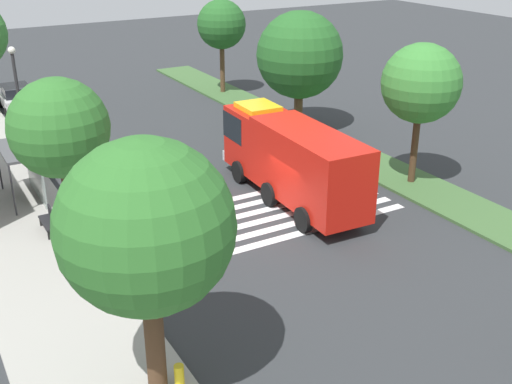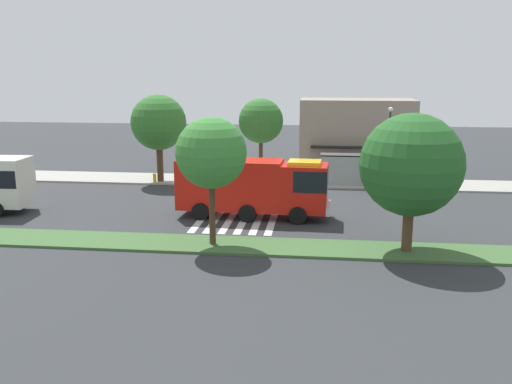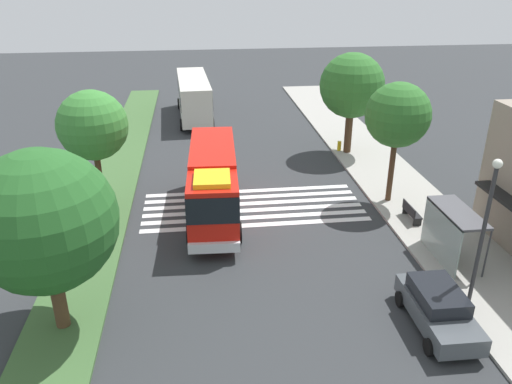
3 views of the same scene
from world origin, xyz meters
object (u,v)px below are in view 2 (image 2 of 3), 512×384
(bus_stop_shelter, at_px, (342,163))
(street_lamp, at_px, (389,141))
(median_tree_far_west, at_px, (211,153))
(parked_car_west, at_px, (402,183))
(sidewalk_tree_west, at_px, (261,121))
(sidewalk_tree_far_west, at_px, (159,123))
(fire_hydrant, at_px, (155,178))
(fire_truck, at_px, (257,185))
(median_tree_west, at_px, (411,165))
(bench_near_shelter, at_px, (292,178))

(bus_stop_shelter, relative_size, street_lamp, 0.55)
(bus_stop_shelter, height_order, median_tree_far_west, median_tree_far_west)
(parked_car_west, relative_size, sidewalk_tree_west, 0.63)
(street_lamp, height_order, sidewalk_tree_far_west, sidewalk_tree_far_west)
(fire_hydrant, bearing_deg, fire_truck, -45.17)
(median_tree_west, bearing_deg, fire_truck, 143.97)
(bus_stop_shelter, bearing_deg, median_tree_far_west, -113.76)
(bus_stop_shelter, xyz_separation_m, sidewalk_tree_far_west, (-15.06, -0.27, 3.14))
(bench_near_shelter, bearing_deg, sidewalk_tree_west, -173.32)
(fire_truck, height_order, fire_hydrant, fire_truck)
(fire_truck, xyz_separation_m, bench_near_shelter, (1.71, 10.57, -1.52))
(median_tree_far_west, xyz_separation_m, median_tree_west, (10.16, 0.00, -0.42))
(bus_stop_shelter, relative_size, median_tree_far_west, 0.52)
(bench_near_shelter, relative_size, median_tree_west, 0.23)
(bus_stop_shelter, relative_size, fire_hydrant, 5.00)
(parked_car_west, height_order, median_tree_far_west, median_tree_far_west)
(bench_near_shelter, distance_m, fire_hydrant, 11.45)
(sidewalk_tree_far_west, distance_m, median_tree_west, 24.29)
(parked_car_west, distance_m, median_tree_west, 14.84)
(fire_truck, bearing_deg, fire_hydrant, 137.34)
(sidewalk_tree_far_west, xyz_separation_m, fire_hydrant, (-0.36, -0.50, -4.54))
(sidewalk_tree_far_west, bearing_deg, street_lamp, -1.23)
(fire_truck, xyz_separation_m, street_lamp, (9.27, 9.87, 1.76))
(median_tree_far_west, height_order, fire_hydrant, median_tree_far_west)
(parked_car_west, height_order, sidewalk_tree_far_west, sidewalk_tree_far_west)
(bus_stop_shelter, distance_m, street_lamp, 4.13)
(sidewalk_tree_far_west, xyz_separation_m, median_tree_far_west, (7.69, -16.46, -0.00))
(parked_car_west, distance_m, bus_stop_shelter, 5.19)
(bus_stop_shelter, xyz_separation_m, fire_hydrant, (-15.42, -0.77, -1.40))
(street_lamp, height_order, fire_hydrant, street_lamp)
(sidewalk_tree_far_west, height_order, median_tree_west, sidewalk_tree_far_west)
(parked_car_west, height_order, street_lamp, street_lamp)
(median_tree_west, distance_m, fire_hydrant, 24.57)
(bench_near_shelter, height_order, street_lamp, street_lamp)
(fire_truck, height_order, bus_stop_shelter, fire_truck)
(sidewalk_tree_west, bearing_deg, fire_truck, -85.18)
(parked_car_west, xyz_separation_m, sidewalk_tree_west, (-11.02, 2.20, 4.41))
(sidewalk_tree_far_west, bearing_deg, fire_truck, -47.70)
(sidewalk_tree_west, height_order, median_tree_far_west, sidewalk_tree_west)
(bench_near_shelter, relative_size, median_tree_far_west, 0.24)
(bench_near_shelter, distance_m, median_tree_far_west, 17.66)
(bench_near_shelter, bearing_deg, fire_truck, -99.20)
(median_tree_west, bearing_deg, median_tree_far_west, 180.00)
(parked_car_west, relative_size, street_lamp, 0.69)
(street_lamp, height_order, median_tree_west, median_tree_west)
(bench_near_shelter, height_order, fire_hydrant, bench_near_shelter)
(parked_car_west, bearing_deg, sidewalk_tree_west, 169.72)
(fire_hydrant, bearing_deg, street_lamp, 0.30)
(bus_stop_shelter, bearing_deg, parked_car_west, -29.12)
(fire_truck, xyz_separation_m, median_tree_far_west, (-1.65, -6.19, 2.92))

